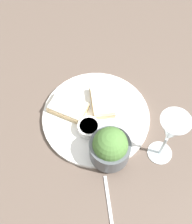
# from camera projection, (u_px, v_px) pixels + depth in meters

# --- Properties ---
(ground_plane) EXTENTS (4.00, 4.00, 0.00)m
(ground_plane) POSITION_uv_depth(u_px,v_px,m) (96.00, 118.00, 0.82)
(ground_plane) COLOR brown
(dinner_plate) EXTENTS (0.31, 0.31, 0.01)m
(dinner_plate) POSITION_uv_depth(u_px,v_px,m) (96.00, 117.00, 0.82)
(dinner_plate) COLOR white
(dinner_plate) RESTS_ON ground_plane
(salad_bowl) EXTENTS (0.11, 0.11, 0.11)m
(salad_bowl) POSITION_uv_depth(u_px,v_px,m) (110.00, 147.00, 0.71)
(salad_bowl) COLOR #4C5156
(salad_bowl) RESTS_ON dinner_plate
(sauce_ramekin) EXTENTS (0.06, 0.06, 0.03)m
(sauce_ramekin) POSITION_uv_depth(u_px,v_px,m) (89.00, 128.00, 0.77)
(sauce_ramekin) COLOR white
(sauce_ramekin) RESTS_ON dinner_plate
(cheese_toast_near) EXTENTS (0.12, 0.10, 0.03)m
(cheese_toast_near) POSITION_uv_depth(u_px,v_px,m) (102.00, 102.00, 0.82)
(cheese_toast_near) COLOR #D1B27F
(cheese_toast_near) RESTS_ON dinner_plate
(cheese_toast_far) EXTENTS (0.12, 0.12, 0.03)m
(cheese_toast_far) POSITION_uv_depth(u_px,v_px,m) (68.00, 107.00, 0.81)
(cheese_toast_far) COLOR #D1B27F
(cheese_toast_far) RESTS_ON dinner_plate
(wine_glass) EXTENTS (0.07, 0.07, 0.19)m
(wine_glass) POSITION_uv_depth(u_px,v_px,m) (171.00, 132.00, 0.65)
(wine_glass) COLOR silver
(wine_glass) RESTS_ON ground_plane
(fork) EXTENTS (0.16, 0.07, 0.01)m
(fork) POSITION_uv_depth(u_px,v_px,m) (110.00, 208.00, 0.69)
(fork) COLOR silver
(fork) RESTS_ON ground_plane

